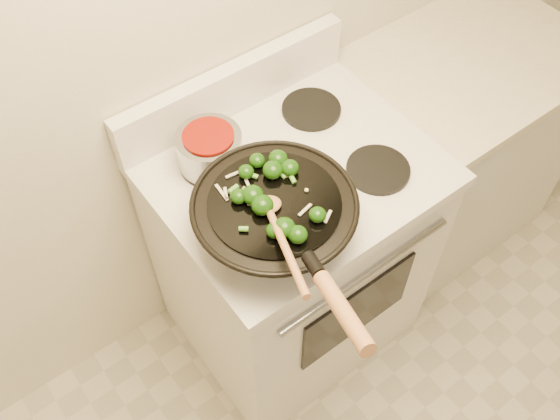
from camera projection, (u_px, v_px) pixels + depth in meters
stove at (291, 253)px, 2.12m from camera, size 0.78×0.67×1.08m
counter_unit at (447, 149)px, 2.42m from camera, size 0.84×0.62×0.91m
wok at (275, 217)px, 1.55m from camera, size 0.42×0.68×0.27m
stirfry at (272, 193)px, 1.50m from camera, size 0.23×0.29×0.05m
wooden_spoon at (277, 229)px, 1.43m from camera, size 0.16×0.33×0.09m
saucepan at (210, 149)px, 1.71m from camera, size 0.18×0.29×0.11m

